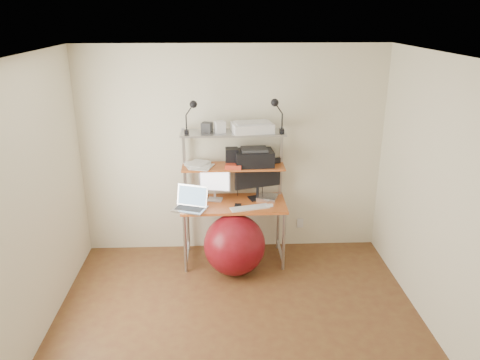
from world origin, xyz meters
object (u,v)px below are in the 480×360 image
object	(u,v)px
laptop	(191,204)
monitor_silver	(215,182)
printer	(254,157)
exercise_ball	(235,245)
monitor_black	(258,176)

from	to	relation	value
laptop	monitor_silver	bearing A→B (deg)	62.07
laptop	printer	distance (m)	0.90
printer	exercise_ball	bearing A→B (deg)	-123.82
monitor_silver	exercise_ball	size ratio (longest dim) A/B	0.59
monitor_silver	laptop	bearing A→B (deg)	-127.70
monitor_silver	laptop	size ratio (longest dim) A/B	0.95
laptop	exercise_ball	bearing A→B (deg)	1.75
printer	laptop	bearing A→B (deg)	-163.69
printer	exercise_ball	size ratio (longest dim) A/B	0.65
monitor_black	exercise_ball	distance (m)	0.85
printer	exercise_ball	xyz separation A→B (m)	(-0.24, -0.42, -0.90)
monitor_black	monitor_silver	bearing A→B (deg)	166.17
monitor_silver	printer	xyz separation A→B (m)	(0.46, 0.02, 0.29)
monitor_black	laptop	distance (m)	0.85
laptop	printer	bearing A→B (deg)	39.83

